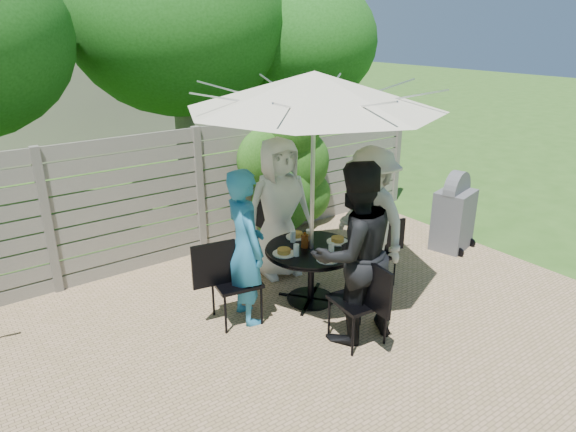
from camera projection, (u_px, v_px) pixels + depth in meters
backyard_envelope at (58, 47)px, 12.15m from camera, size 60.00×60.00×5.00m
patio_table at (311, 264)px, 6.03m from camera, size 1.20×1.20×0.70m
umbrella at (314, 90)px, 5.32m from camera, size 3.14×3.14×2.69m
chair_back at (275, 249)px, 6.90m from camera, size 0.48×0.71×0.97m
person_back at (279, 208)px, 6.56m from camera, size 0.98×0.71×1.85m
chair_left at (235, 297)px, 5.67m from camera, size 0.76×0.56×1.00m
person_left at (245, 247)px, 5.53m from camera, size 0.51×0.70×1.76m
chair_front at (358, 317)px, 5.30m from camera, size 0.53×0.74×1.00m
person_front at (353, 254)px, 5.17m from camera, size 1.03×0.86×1.93m
chair_right at (376, 265)px, 6.53m from camera, size 0.64×0.48×0.84m
person_right at (370, 219)px, 6.25m from camera, size 0.83×1.25×1.81m
plate_back at (297, 235)px, 6.24m from camera, size 0.26×0.26×0.06m
plate_left at (284, 252)px, 5.79m from camera, size 0.26×0.26×0.06m
plate_front at (328, 258)px, 5.65m from camera, size 0.26×0.26×0.06m
plate_right at (338, 240)px, 6.10m from camera, size 0.26×0.26×0.06m
glass_back at (293, 236)px, 6.10m from camera, size 0.07×0.07×0.14m
glass_left at (296, 250)px, 5.73m from camera, size 0.07×0.07×0.14m
glass_front at (331, 249)px, 5.76m from camera, size 0.07×0.07×0.14m
syrup_jug at (305, 241)px, 5.94m from camera, size 0.09×0.09×0.16m
coffee_cup at (309, 235)px, 6.16m from camera, size 0.08×0.08×0.12m
bbq_grill at (454, 214)px, 7.45m from camera, size 0.68×0.58×1.19m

